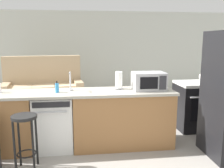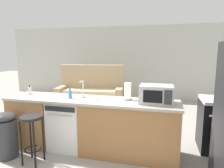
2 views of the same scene
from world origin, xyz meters
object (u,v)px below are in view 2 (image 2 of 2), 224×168
object	(u,v)px
dishwasher	(69,124)
couch	(91,93)
microwave	(156,94)
trash_bin	(6,134)
dish_soap_bottle	(30,91)
paper_towel_roll	(128,92)
bar_stool	(32,129)
stove_range	(223,125)
soap_bottle	(70,94)

from	to	relation	value
dishwasher	couch	bearing A→B (deg)	102.23
dishwasher	couch	xyz separation A→B (m)	(-0.59, 2.74, -0.03)
microwave	trash_bin	size ratio (longest dim) A/B	0.68
couch	dish_soap_bottle	bearing A→B (deg)	-94.33
paper_towel_roll	trash_bin	bearing A→B (deg)	-159.98
bar_stool	microwave	bearing A→B (deg)	18.92
dishwasher	dish_soap_bottle	distance (m)	0.97
stove_range	paper_towel_roll	size ratio (longest dim) A/B	3.19
dish_soap_bottle	bar_stool	xyz separation A→B (m)	(0.50, -0.67, -0.44)
microwave	couch	size ratio (longest dim) A/B	0.24
stove_range	trash_bin	bearing A→B (deg)	-161.98
microwave	dish_soap_bottle	distance (m)	2.28
couch	trash_bin	bearing A→B (deg)	-93.84
stove_range	microwave	size ratio (longest dim) A/B	1.80
paper_towel_roll	soap_bottle	xyz separation A→B (m)	(-0.96, -0.15, -0.07)
trash_bin	couch	distance (m)	3.31
dishwasher	microwave	world-z (taller)	microwave
paper_towel_roll	couch	xyz separation A→B (m)	(-1.62, 2.63, -0.64)
soap_bottle	bar_stool	xyz separation A→B (m)	(-0.36, -0.57, -0.44)
microwave	dish_soap_bottle	xyz separation A→B (m)	(-2.28, 0.06, -0.07)
dishwasher	dish_soap_bottle	xyz separation A→B (m)	(-0.80, 0.06, 0.55)
dish_soap_bottle	couch	xyz separation A→B (m)	(0.20, 2.68, -0.58)
couch	stove_range	bearing A→B (deg)	-34.43
paper_towel_roll	dishwasher	bearing A→B (deg)	-174.00
microwave	bar_stool	distance (m)	1.95
dishwasher	paper_towel_roll	size ratio (longest dim) A/B	2.98
microwave	bar_stool	xyz separation A→B (m)	(-1.78, -0.61, -0.50)
microwave	trash_bin	bearing A→B (deg)	-166.29
trash_bin	dishwasher	bearing A→B (deg)	34.62
soap_bottle	bar_stool	world-z (taller)	soap_bottle
dishwasher	bar_stool	distance (m)	0.69
trash_bin	couch	world-z (taller)	couch
dish_soap_bottle	couch	bearing A→B (deg)	85.67
paper_towel_roll	trash_bin	distance (m)	2.06
microwave	soap_bottle	world-z (taller)	microwave
dishwasher	paper_towel_roll	bearing A→B (deg)	6.00
bar_stool	trash_bin	size ratio (longest dim) A/B	1.00
stove_range	soap_bottle	bearing A→B (deg)	-166.98
dishwasher	soap_bottle	world-z (taller)	soap_bottle
dish_soap_bottle	trash_bin	bearing A→B (deg)	-91.73
dishwasher	stove_range	world-z (taller)	stove_range
couch	dishwasher	bearing A→B (deg)	-77.77
bar_stool	trash_bin	distance (m)	0.54
dishwasher	couch	distance (m)	2.80
paper_towel_roll	couch	size ratio (longest dim) A/B	0.13
dishwasher	stove_range	bearing A→B (deg)	11.91
soap_bottle	dish_soap_bottle	bearing A→B (deg)	173.59
soap_bottle	trash_bin	bearing A→B (deg)	-149.17
dishwasher	dish_soap_bottle	size ratio (longest dim) A/B	4.77
stove_range	paper_towel_roll	xyz separation A→B (m)	(-1.58, -0.44, 0.59)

